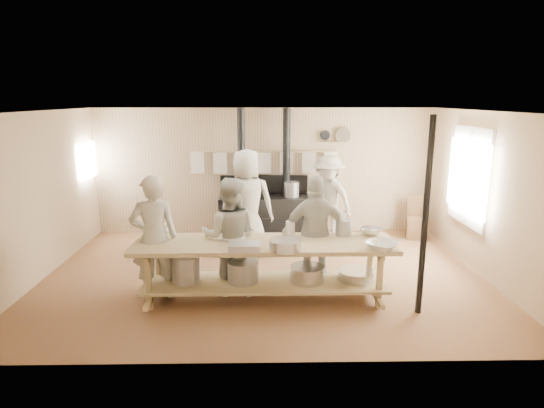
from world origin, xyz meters
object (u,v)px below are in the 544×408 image
object	(u,v)px
prep_table	(264,264)
cook_right	(316,233)
cook_far_left	(154,238)
cook_center	(247,204)
cook_by_window	(328,198)
cook_left	(230,236)
roasting_pan	(245,247)
stove	(264,212)
chair	(416,226)

from	to	relation	value
prep_table	cook_right	size ratio (longest dim) A/B	2.09
cook_far_left	cook_right	bearing A→B (deg)	169.41
cook_center	cook_by_window	world-z (taller)	cook_center
cook_left	roasting_pan	size ratio (longest dim) A/B	4.15
cook_far_left	cook_left	world-z (taller)	cook_far_left
cook_center	roasting_pan	xyz separation A→B (m)	(0.05, -2.17, -0.07)
stove	roasting_pan	world-z (taller)	stove
roasting_pan	chair	bearing A→B (deg)	43.45
stove	cook_far_left	bearing A→B (deg)	-117.31
cook_far_left	cook_left	size ratio (longest dim) A/B	1.05
prep_table	cook_far_left	size ratio (longest dim) A/B	2.01
cook_far_left	roasting_pan	xyz separation A→B (m)	(1.27, -0.39, 0.00)
stove	cook_left	world-z (taller)	stove
stove	cook_left	bearing A→B (deg)	-100.08
cook_far_left	chair	distance (m)	5.45
chair	roasting_pan	distance (m)	4.68
cook_left	cook_by_window	xyz separation A→B (m)	(1.78, 2.59, -0.00)
stove	chair	size ratio (longest dim) A/B	3.05
stove	cook_far_left	world-z (taller)	stove
roasting_pan	cook_far_left	bearing A→B (deg)	162.78
prep_table	cook_right	distance (m)	0.91
cook_left	cook_center	bearing A→B (deg)	-93.75
cook_right	cook_by_window	bearing A→B (deg)	-102.53
chair	cook_center	bearing A→B (deg)	-149.27
prep_table	cook_left	bearing A→B (deg)	152.03
cook_far_left	cook_right	distance (m)	2.31
cook_far_left	stove	bearing A→B (deg)	-135.19
cook_right	chair	bearing A→B (deg)	-133.82
chair	roasting_pan	xyz separation A→B (m)	(-3.37, -3.19, 0.64)
cook_right	cook_by_window	world-z (taller)	cook_right
cook_right	cook_by_window	distance (m)	2.55
stove	cook_by_window	world-z (taller)	stove
prep_table	chair	bearing A→B (deg)	42.55
stove	cook_right	world-z (taller)	stove
stove	prep_table	xyz separation A→B (m)	(-0.00, -3.02, -0.00)
prep_table	cook_by_window	distance (m)	3.15
cook_far_left	roasting_pan	bearing A→B (deg)	144.91
prep_table	cook_center	size ratio (longest dim) A/B	1.86
cook_left	stove	bearing A→B (deg)	-96.94
stove	cook_far_left	xyz separation A→B (m)	(-1.53, -2.95, 0.37)
cook_right	prep_table	bearing A→B (deg)	24.29
cook_left	cook_center	xyz separation A→B (m)	(0.19, 1.58, 0.11)
roasting_pan	cook_left	bearing A→B (deg)	111.86
cook_right	roasting_pan	distance (m)	1.23
cook_center	prep_table	bearing A→B (deg)	99.13
cook_far_left	cook_left	xyz separation A→B (m)	(1.03, 0.20, -0.04)
cook_right	roasting_pan	xyz separation A→B (m)	(-1.02, -0.69, 0.03)
cook_far_left	roasting_pan	size ratio (longest dim) A/B	4.34
cook_right	cook_left	bearing A→B (deg)	3.78
cook_far_left	cook_center	xyz separation A→B (m)	(1.23, 1.77, 0.08)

